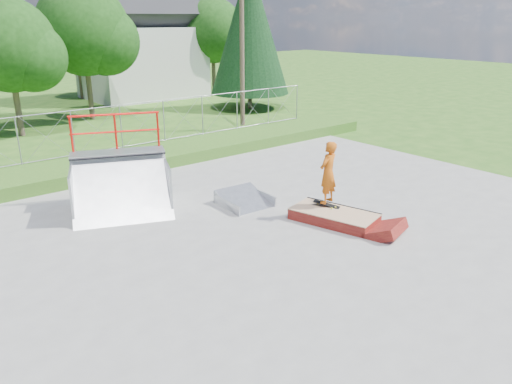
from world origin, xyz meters
TOP-DOWN VIEW (x-y plane):
  - ground at (0.00, 0.00)m, footprint 120.00×120.00m
  - concrete_pad at (0.00, 0.00)m, footprint 20.00×16.00m
  - grass_berm at (0.00, 9.50)m, footprint 24.00×3.00m
  - grind_box at (1.70, 0.23)m, footprint 1.80×2.67m
  - quarter_pipe at (-2.66, 4.88)m, footprint 3.55×3.31m
  - flat_bank_ramp at (0.57, 2.96)m, footprint 1.50×1.59m
  - skateboard at (1.84, 0.67)m, footprint 0.56×0.81m
  - skater at (1.84, 0.67)m, footprint 0.75×0.58m
  - chain_link_fence at (0.00, 10.50)m, footprint 20.00×0.06m
  - gable_house at (9.00, 26.00)m, footprint 8.40×6.08m
  - utility_pole at (7.50, 12.00)m, footprint 0.24×0.24m
  - tree_left_near at (-1.75, 17.83)m, footprint 4.76×4.48m
  - tree_center at (2.78, 19.81)m, footprint 5.44×5.12m
  - tree_right_far at (14.27, 23.82)m, footprint 5.10×4.80m
  - tree_back_mid at (5.21, 27.86)m, footprint 4.08×3.84m
  - conifer_tree at (12.00, 17.00)m, footprint 5.04×5.04m

SIDE VIEW (x-z plane):
  - ground at x=0.00m, z-range 0.00..0.00m
  - concrete_pad at x=0.00m, z-range 0.00..0.04m
  - grind_box at x=1.70m, z-range 0.00..0.36m
  - flat_bank_ramp at x=0.57m, z-range 0.00..0.43m
  - grass_berm at x=0.00m, z-range 0.00..0.50m
  - skateboard at x=1.84m, z-range 0.34..0.47m
  - skater at x=1.84m, z-range 0.41..2.25m
  - chain_link_fence at x=0.00m, z-range 0.50..2.30m
  - quarter_pipe at x=-2.66m, z-range 0.00..2.84m
  - tree_back_mid at x=5.21m, z-range 0.78..6.48m
  - gable_house at x=9.00m, z-range -0.63..8.31m
  - utility_pole at x=7.50m, z-range 0.00..8.00m
  - tree_left_near at x=-1.75m, z-range 0.91..7.56m
  - tree_right_far at x=14.27m, z-range 0.98..8.10m
  - tree_center at x=2.78m, z-range 1.05..8.65m
  - conifer_tree at x=12.00m, z-range 0.50..9.60m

